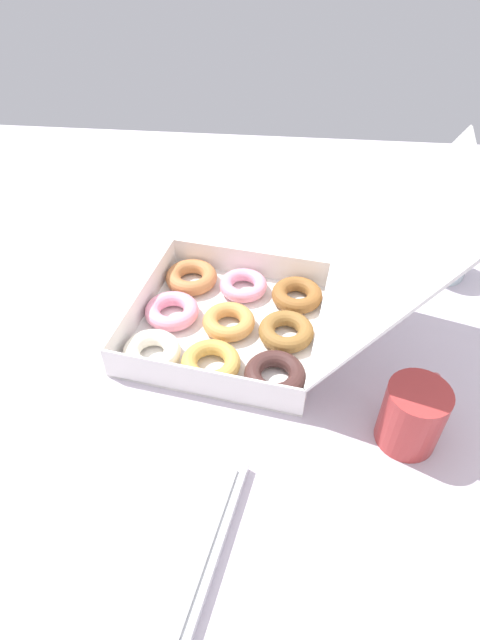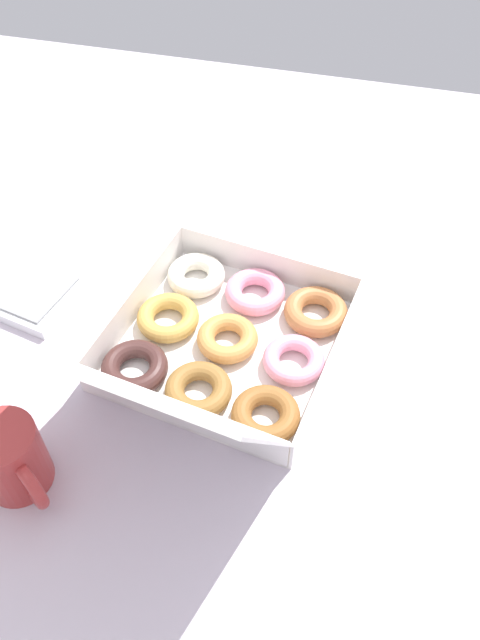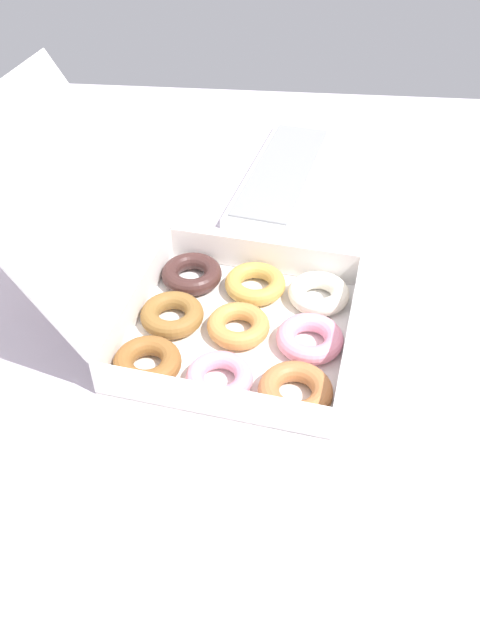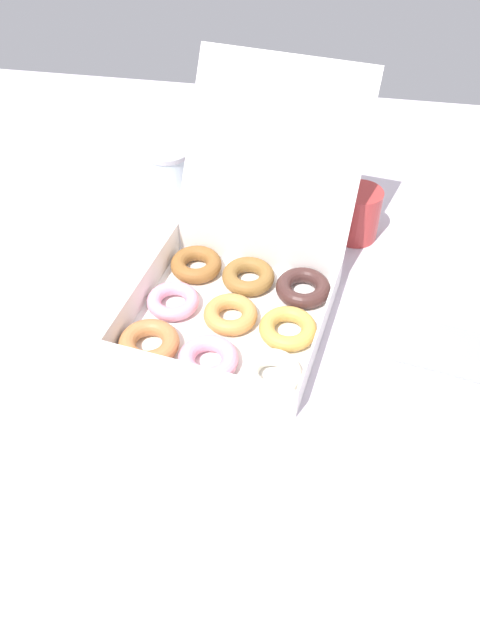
# 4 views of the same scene
# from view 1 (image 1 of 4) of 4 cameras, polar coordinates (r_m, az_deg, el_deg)

# --- Properties ---
(ground_plane) EXTENTS (1.80, 1.80, 0.02)m
(ground_plane) POSITION_cam_1_polar(r_m,az_deg,el_deg) (0.90, -0.97, -2.60)
(ground_plane) COLOR silver
(donut_box) EXTENTS (0.40, 0.54, 0.34)m
(donut_box) POSITION_cam_1_polar(r_m,az_deg,el_deg) (0.88, 0.42, 0.56)
(donut_box) COLOR white
(donut_box) RESTS_ON ground_plane
(keyboard) EXTENTS (0.45, 0.21, 0.02)m
(keyboard) POSITION_cam_1_polar(r_m,az_deg,el_deg) (0.65, -11.69, -30.09)
(keyboard) COLOR white
(keyboard) RESTS_ON ground_plane
(coffee_mug) EXTENTS (0.12, 0.10, 0.10)m
(coffee_mug) POSITION_cam_1_polar(r_m,az_deg,el_deg) (0.75, 19.23, -10.04)
(coffee_mug) COLOR #B03533
(coffee_mug) RESTS_ON ground_plane
(glass_jar) EXTENTS (0.10, 0.10, 0.08)m
(glass_jar) POSITION_cam_1_polar(r_m,az_deg,el_deg) (1.09, 22.31, 6.81)
(glass_jar) COLOR silver
(glass_jar) RESTS_ON ground_plane
(paper_napkin) EXTENTS (0.17, 0.16, 0.00)m
(paper_napkin) POSITION_cam_1_polar(r_m,az_deg,el_deg) (1.11, -15.60, 6.52)
(paper_napkin) COLOR white
(paper_napkin) RESTS_ON ground_plane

